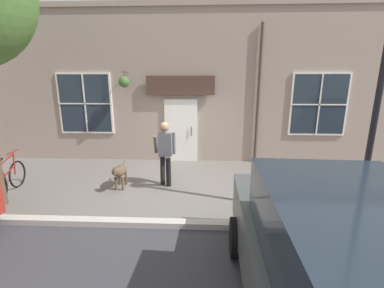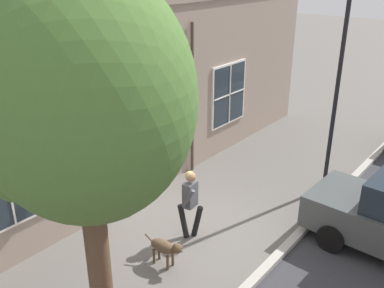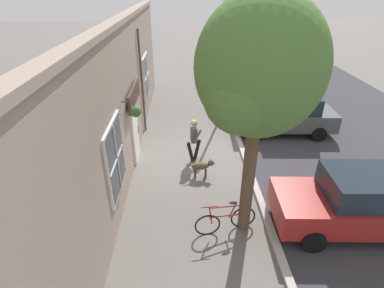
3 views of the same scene
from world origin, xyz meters
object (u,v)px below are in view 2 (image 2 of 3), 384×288
(pedestrian_walking, at_px, (190,198))
(street_tree_by_curb, at_px, (74,105))
(street_lamp, at_px, (340,65))
(dog_on_leash, at_px, (166,247))

(pedestrian_walking, distance_m, street_tree_by_curb, 5.08)
(street_tree_by_curb, bearing_deg, pedestrian_walking, 108.21)
(street_tree_by_curb, height_order, street_lamp, street_tree_by_curb)
(pedestrian_walking, xyz_separation_m, street_tree_by_curb, (1.19, -3.63, 3.34))
(pedestrian_walking, height_order, street_tree_by_curb, street_tree_by_curb)
(dog_on_leash, xyz_separation_m, street_tree_by_curb, (0.94, -2.50, 3.90))
(pedestrian_walking, distance_m, dog_on_leash, 1.29)
(pedestrian_walking, height_order, dog_on_leash, pedestrian_walking)
(street_lamp, bearing_deg, pedestrian_walking, -110.26)
(dog_on_leash, relative_size, street_lamp, 0.19)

